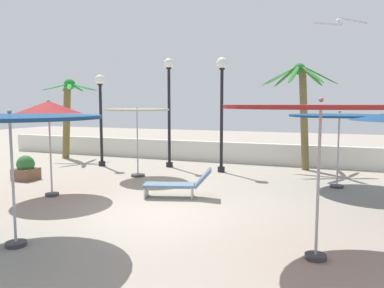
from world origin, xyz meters
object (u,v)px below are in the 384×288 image
Objects in this scene: patio_umbrella_1 at (137,114)px; palm_tree_1 at (302,100)px; lamp_post_0 at (101,106)px; lamp_post_2 at (222,96)px; patio_umbrella_0 at (49,110)px; patio_umbrella_3 at (10,120)px; seagull_1 at (340,22)px; lamp_post_1 at (169,98)px; planter at (26,169)px; lounge_chair_0 at (178,184)px; patio_umbrella_4 at (321,110)px; patio_umbrella_5 at (339,118)px; palm_tree_0 at (68,107)px.

patio_umbrella_1 is 0.60× the size of palm_tree_1.
lamp_post_0 is 0.88× the size of lamp_post_2.
patio_umbrella_0 is at bearing -103.63° from patio_umbrella_1.
patio_umbrella_3 is at bearing -65.24° from lamp_post_0.
patio_umbrella_0 is 8.03m from seagull_1.
lamp_post_1 reaches higher than planter.
lamp_post_2 reaches higher than lounge_chair_0.
patio_umbrella_4 is 5.34m from lounge_chair_0.
lamp_post_0 is 2.90m from lamp_post_1.
patio_umbrella_3 is at bearing -165.03° from patio_umbrella_4.
palm_tree_0 reaches higher than patio_umbrella_5.
lamp_post_0 is at bearing 161.77° from seagull_1.
patio_umbrella_0 is at bearing -165.50° from seagull_1.
lamp_post_1 is at bearing 171.60° from lamp_post_2.
palm_tree_1 reaches higher than patio_umbrella_0.
lamp_post_2 reaches higher than patio_umbrella_1.
palm_tree_0 is 10.68m from palm_tree_1.
lounge_chair_0 is 1.53× the size of seagull_1.
patio_umbrella_4 is at bearing -92.71° from patio_umbrella_5.
patio_umbrella_3 reaches higher than patio_umbrella_5.
patio_umbrella_3 is 9.22m from patio_umbrella_5.
palm_tree_0 is (-6.58, 9.60, 0.14)m from patio_umbrella_3.
patio_umbrella_1 is 3.28m from lamp_post_2.
patio_umbrella_0 is 0.90× the size of patio_umbrella_5.
lamp_post_1 is at bearing 96.60° from patio_umbrella_3.
seagull_1 reaches higher than lamp_post_1.
palm_tree_1 reaches higher than patio_umbrella_4.
patio_umbrella_1 is at bearing -142.65° from lamp_post_2.
patio_umbrella_4 reaches higher than planter.
planter is (-2.45, 1.51, -2.05)m from patio_umbrella_0.
seagull_1 reaches higher than patio_umbrella_1.
patio_umbrella_0 is at bearing -70.79° from lamp_post_0.
patio_umbrella_0 is 5.26m from lamp_post_0.
palm_tree_0 is 0.85× the size of lamp_post_1.
lamp_post_2 is (-3.89, 7.34, 0.41)m from patio_umbrella_4.
patio_umbrella_1 is 6.89m from patio_umbrella_3.
patio_umbrella_4 is 10.53m from planter.
lounge_chair_0 is (2.60, -2.35, -1.86)m from patio_umbrella_1.
patio_umbrella_0 is 7.53m from patio_umbrella_4.
planter is at bearing -129.38° from lamp_post_1.
patio_umbrella_0 is at bearing 165.15° from patio_umbrella_4.
seagull_1 is at bearing -19.99° from palm_tree_0.
patio_umbrella_5 reaches higher than planter.
patio_umbrella_0 is 0.86× the size of patio_umbrella_4.
patio_umbrella_1 is 6.03m from palm_tree_0.
planter is (-0.72, -3.46, -2.13)m from lamp_post_0.
patio_umbrella_1 is 1.96× the size of seagull_1.
patio_umbrella_3 is at bearing -126.43° from patio_umbrella_5.
lamp_post_2 is (3.39, 5.41, 0.48)m from patio_umbrella_0.
lounge_chair_0 is at bearing 17.99° from patio_umbrella_0.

